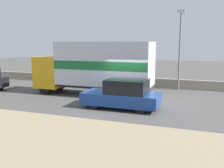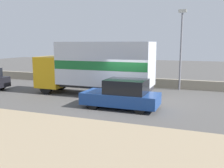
{
  "view_description": "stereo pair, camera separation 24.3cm",
  "coord_description": "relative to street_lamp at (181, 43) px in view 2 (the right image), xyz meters",
  "views": [
    {
      "loc": [
        4.09,
        -12.79,
        3.43
      ],
      "look_at": [
        -0.87,
        1.02,
        1.05
      ],
      "focal_mm": 40.0,
      "sensor_mm": 36.0,
      "label": 1
    },
    {
      "loc": [
        4.32,
        -12.71,
        3.43
      ],
      "look_at": [
        -0.87,
        1.02,
        1.05
      ],
      "focal_mm": 40.0,
      "sensor_mm": 36.0,
      "label": 2
    }
  ],
  "objects": [
    {
      "name": "car_hatchback",
      "position": [
        -2.3,
        -6.63,
        -2.7
      ],
      "size": [
        4.08,
        1.78,
        1.57
      ],
      "rotation": [
        0.0,
        0.0,
        3.14
      ],
      "color": "navy",
      "rests_on": "ground_plane"
    },
    {
      "name": "dirt_shoulder_foreground",
      "position": [
        -2.54,
        -11.68,
        -3.43
      ],
      "size": [
        60.0,
        5.15,
        0.04
      ],
      "color": "#9E896B",
      "rests_on": "ground_plane"
    },
    {
      "name": "box_truck",
      "position": [
        -4.99,
        -3.9,
        -1.49
      ],
      "size": [
        8.01,
        2.38,
        3.54
      ],
      "rotation": [
        0.0,
        0.0,
        3.14
      ],
      "color": "gold",
      "rests_on": "ground_plane"
    },
    {
      "name": "street_lamp",
      "position": [
        0.0,
        0.0,
        0.0
      ],
      "size": [
        0.56,
        0.28,
        5.84
      ],
      "color": "slate",
      "rests_on": "ground_plane"
    },
    {
      "name": "ground_plane",
      "position": [
        -2.54,
        -6.28,
        -3.45
      ],
      "size": [
        80.0,
        80.0,
        0.0
      ],
      "primitive_type": "plane",
      "color": "#514F4C"
    },
    {
      "name": "stone_wall_backdrop",
      "position": [
        -2.54,
        0.45,
        -3.09
      ],
      "size": [
        60.0,
        0.35,
        0.72
      ],
      "color": "gray",
      "rests_on": "ground_plane"
    }
  ]
}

